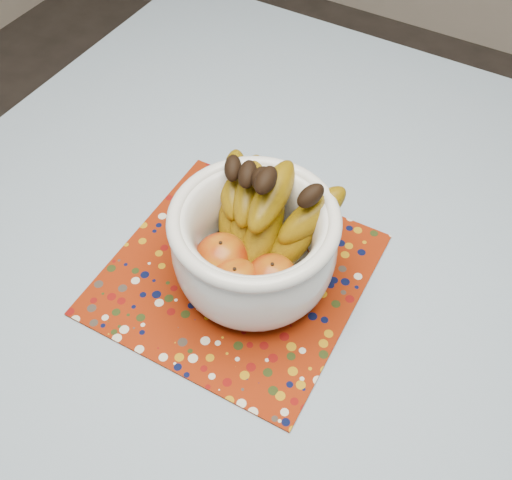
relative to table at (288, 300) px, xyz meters
The scene contains 4 objects.
table is the anchor object (origin of this frame).
tablecloth 0.08m from the table, ahead, with size 1.32×1.32×0.01m, color #658AA9.
placemat 0.12m from the table, 143.34° to the right, with size 0.37×0.37×0.00m, color maroon.
fruit_bowl 0.19m from the table, 147.44° to the right, with size 0.28×0.26×0.21m.
Camera 1 is at (0.23, -0.50, 1.52)m, focal length 42.00 mm.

